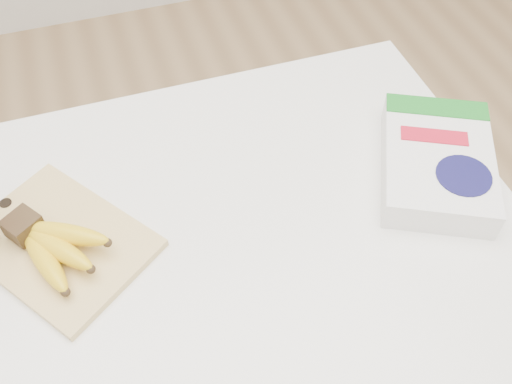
# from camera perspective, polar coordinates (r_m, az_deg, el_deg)

# --- Properties ---
(table) EXTENTS (1.12, 0.75, 0.84)m
(table) POSITION_cam_1_polar(r_m,az_deg,el_deg) (1.27, -5.92, -16.17)
(table) COLOR white
(table) RESTS_ON ground
(cutting_board) EXTENTS (0.32, 0.34, 0.01)m
(cutting_board) POSITION_cam_1_polar(r_m,az_deg,el_deg) (0.93, -19.08, -4.85)
(cutting_board) COLOR #E6C17E
(cutting_board) RESTS_ON table
(bananas) EXTENTS (0.16, 0.17, 0.05)m
(bananas) POSITION_cam_1_polar(r_m,az_deg,el_deg) (0.90, -19.74, -4.97)
(bananas) COLOR #382816
(bananas) RESTS_ON cutting_board
(cereal_box) EXTENTS (0.27, 0.31, 0.06)m
(cereal_box) POSITION_cam_1_polar(r_m,az_deg,el_deg) (1.01, 17.63, 2.90)
(cereal_box) COLOR white
(cereal_box) RESTS_ON table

